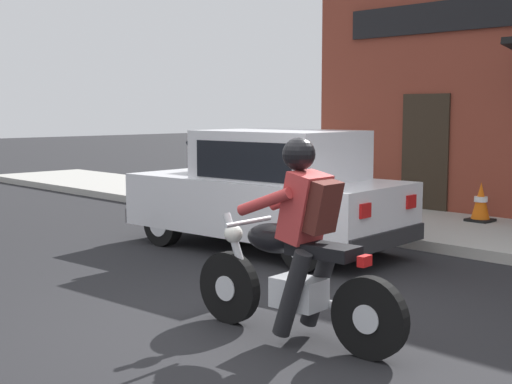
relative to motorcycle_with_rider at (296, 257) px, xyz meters
name	(u,v)px	position (x,y,z in m)	size (l,w,h in m)	color
ground_plane	(256,333)	(-0.12, 0.34, -0.68)	(80.00, 80.00, 0.00)	black
sidewalk_curb	(357,218)	(5.13, 3.34, -0.61)	(2.60, 22.00, 0.14)	#ADAAA3
motorcycle_with_rider	(296,257)	(0.00, 0.00, 0.00)	(0.60, 2.02, 1.62)	black
car_hatchback	(269,192)	(2.47, 2.75, 0.09)	(1.94, 3.90, 1.57)	black
traffic_cone	(481,202)	(5.85, 1.55, -0.25)	(0.36, 0.36, 0.60)	black
trash_bin	(306,179)	(5.13, 4.46, -0.04)	(0.56, 0.56, 0.98)	#23512D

